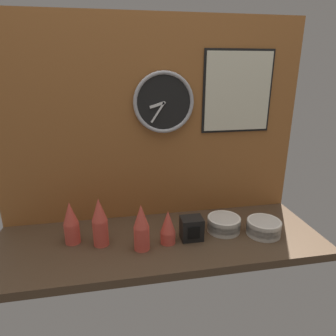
{
  "coord_description": "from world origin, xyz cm",
  "views": [
    {
      "loc": [
        -19.75,
        -128.15,
        80.0
      ],
      "look_at": [
        4.72,
        4.0,
        34.74
      ],
      "focal_mm": 32.0,
      "sensor_mm": 36.0,
      "label": 1
    }
  ],
  "objects": [
    {
      "name": "napkin_dispenser",
      "position": [
        15.01,
        -3.73,
        5.64
      ],
      "size": [
        10.59,
        8.8,
        11.27
      ],
      "color": "black",
      "rests_on": "ground_plane"
    },
    {
      "name": "cup_stack_center_right",
      "position": [
        3.03,
        -5.04,
        8.42
      ],
      "size": [
        7.33,
        7.33,
        16.83
      ],
      "color": "#DB4C3D",
      "rests_on": "ground_plane"
    },
    {
      "name": "cup_stack_left",
      "position": [
        -41.92,
        3.48,
        10.5
      ],
      "size": [
        7.33,
        7.33,
        21.0
      ],
      "color": "#DB4C3D",
      "rests_on": "ground_plane"
    },
    {
      "name": "cup_stack_center_left",
      "position": [
        -28.4,
        -0.87,
        11.89
      ],
      "size": [
        7.33,
        7.33,
        23.79
      ],
      "color": "#DB4C3D",
      "rests_on": "ground_plane"
    },
    {
      "name": "wall_clock",
      "position": [
        6.14,
        23.46,
        63.15
      ],
      "size": [
        31.15,
        2.7,
        31.15
      ],
      "color": "black"
    },
    {
      "name": "wall_tiled_back",
      "position": [
        0.0,
        26.5,
        52.5
      ],
      "size": [
        160.0,
        3.0,
        105.0
      ],
      "color": "#A3602D",
      "rests_on": "ground_plane"
    },
    {
      "name": "cup_stack_center",
      "position": [
        -9.77,
        -7.97,
        11.2
      ],
      "size": [
        7.33,
        7.33,
        22.4
      ],
      "color": "#DB4C3D",
      "rests_on": "ground_plane"
    },
    {
      "name": "bowl_stack_far_right",
      "position": [
        51.76,
        -6.21,
        4.05
      ],
      "size": [
        16.87,
        16.87,
        7.53
      ],
      "color": "beige",
      "rests_on": "ground_plane"
    },
    {
      "name": "menu_board",
      "position": [
        45.88,
        24.35,
        67.82
      ],
      "size": [
        38.09,
        1.32,
        42.62
      ],
      "color": "black"
    },
    {
      "name": "bowl_stack_right",
      "position": [
        33.22,
        0.71,
        4.05
      ],
      "size": [
        16.87,
        16.87,
        7.53
      ],
      "color": "beige",
      "rests_on": "ground_plane"
    },
    {
      "name": "ground_plane",
      "position": [
        0.0,
        0.0,
        -2.0
      ],
      "size": [
        160.0,
        56.0,
        4.0
      ],
      "primitive_type": "cube",
      "color": "#4C3826"
    }
  ]
}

